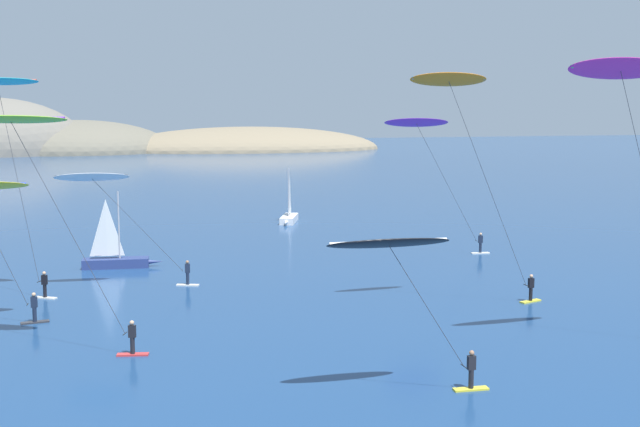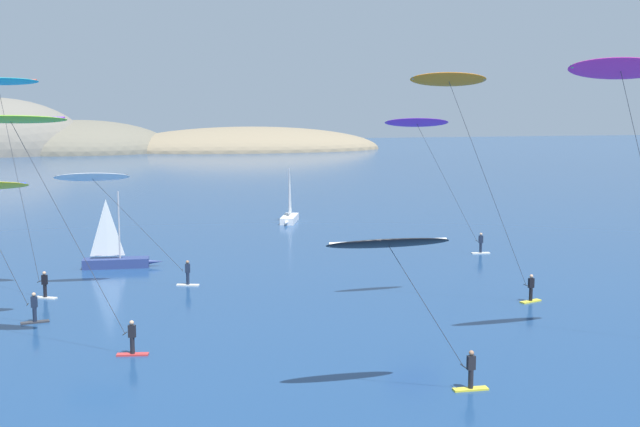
# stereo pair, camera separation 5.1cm
# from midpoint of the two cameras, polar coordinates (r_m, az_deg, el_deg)

# --- Properties ---
(headland_island) EXTENTS (136.31, 51.24, 30.09)m
(headland_island) POSITION_cam_midpoint_polar(r_m,az_deg,el_deg) (235.12, -16.44, 4.23)
(headland_island) COLOR #84755B
(headland_island) RESTS_ON ground
(sailboat_near) EXTENTS (5.96, 1.96, 5.70)m
(sailboat_near) POSITION_cam_midpoint_polar(r_m,az_deg,el_deg) (61.59, -14.06, -3.15)
(sailboat_near) COLOR navy
(sailboat_near) RESTS_ON ground
(sailboat_far) EXTENTS (3.14, 5.84, 5.70)m
(sailboat_far) POSITION_cam_midpoint_polar(r_m,az_deg,el_deg) (83.49, -2.26, -0.21)
(sailboat_far) COLOR white
(sailboat_far) RESTS_ON ground
(kitesurfer_orange) EXTENTS (9.01, 1.17, 13.84)m
(kitesurfer_orange) POSITION_cam_midpoint_polar(r_m,az_deg,el_deg) (46.99, 9.71, 7.85)
(kitesurfer_orange) COLOR yellow
(kitesurfer_orange) RESTS_ON ground
(kitesurfer_black) EXTENTS (7.08, 1.38, 6.73)m
(kitesurfer_black) POSITION_cam_midpoint_polar(r_m,az_deg,el_deg) (32.20, 5.45, -3.03)
(kitesurfer_black) COLOR yellow
(kitesurfer_black) RESTS_ON ground
(kitesurfer_white) EXTENTS (9.12, 1.90, 7.76)m
(kitesurfer_white) POSITION_cam_midpoint_polar(r_m,az_deg,el_deg) (53.60, -15.32, 1.83)
(kitesurfer_white) COLOR silver
(kitesurfer_white) RESTS_ON ground
(kitesurfer_magenta) EXTENTS (8.08, 1.30, 14.14)m
(kitesurfer_magenta) POSITION_cam_midpoint_polar(r_m,az_deg,el_deg) (40.69, 20.87, 8.31)
(kitesurfer_magenta) COLOR silver
(kitesurfer_magenta) RESTS_ON ground
(kitesurfer_lime) EXTENTS (8.72, 4.32, 11.49)m
(kitesurfer_lime) POSITION_cam_midpoint_polar(r_m,az_deg,el_deg) (40.33, -20.55, 5.06)
(kitesurfer_lime) COLOR red
(kitesurfer_lime) RESTS_ON ground
(kitesurfer_purple) EXTENTS (8.79, 2.48, 11.10)m
(kitesurfer_purple) POSITION_cam_midpoint_polar(r_m,az_deg,el_deg) (64.67, 7.26, 5.65)
(kitesurfer_purple) COLOR silver
(kitesurfer_purple) RESTS_ON ground
(kitesurfer_cyan) EXTENTS (5.65, 3.27, 13.66)m
(kitesurfer_cyan) POSITION_cam_midpoint_polar(r_m,az_deg,el_deg) (52.75, -21.75, 7.56)
(kitesurfer_cyan) COLOR silver
(kitesurfer_cyan) RESTS_ON ground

